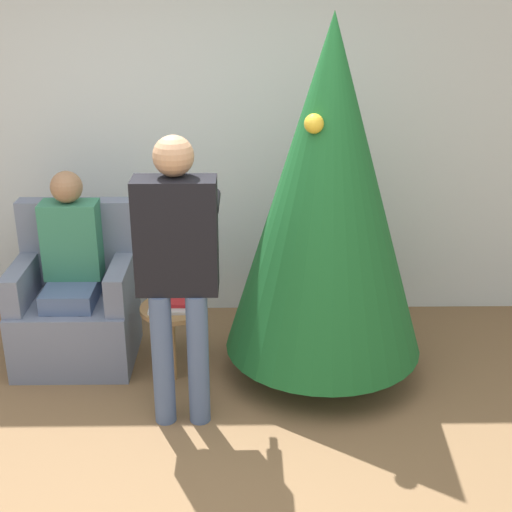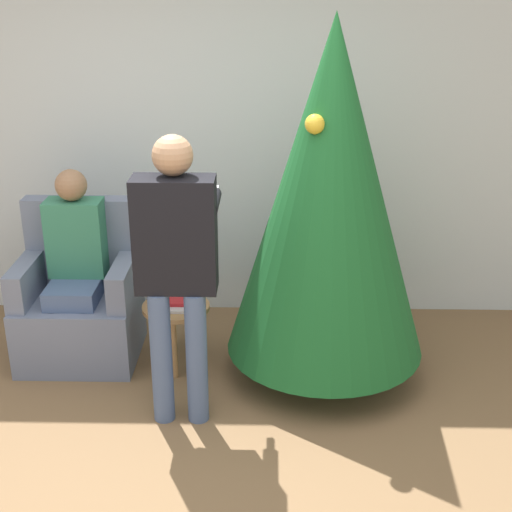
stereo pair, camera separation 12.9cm
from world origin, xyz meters
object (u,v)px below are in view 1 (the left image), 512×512
object	(u,v)px
christmas_tree	(328,192)
armchair	(77,307)
person_seated	(71,262)
side_stool	(174,315)
person_standing	(177,258)

from	to	relation	value
christmas_tree	armchair	world-z (taller)	christmas_tree
person_seated	armchair	bearing A→B (deg)	90.00
christmas_tree	side_stool	distance (m)	1.25
armchair	side_stool	world-z (taller)	armchair
person_standing	side_stool	size ratio (longest dim) A/B	3.75
person_standing	side_stool	xyz separation A→B (m)	(-0.09, 0.54, -0.61)
person_seated	person_standing	distance (m)	1.04
side_stool	person_seated	bearing A→B (deg)	168.70
armchair	side_stool	bearing A→B (deg)	-13.73
armchair	person_standing	world-z (taller)	person_standing
person_standing	christmas_tree	bearing A→B (deg)	29.12
christmas_tree	armchair	size ratio (longest dim) A/B	2.16
armchair	side_stool	distance (m)	0.67
side_stool	christmas_tree	bearing A→B (deg)	-4.01
person_seated	side_stool	size ratio (longest dim) A/B	2.89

